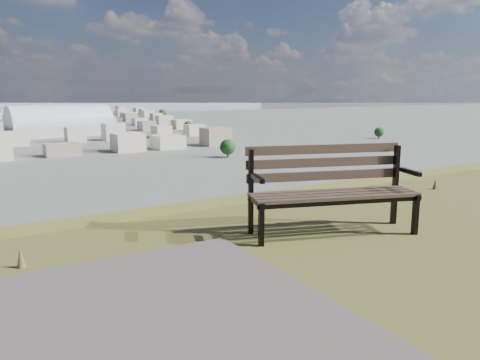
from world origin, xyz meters
TOP-DOWN VIEW (x-y plane):
  - park_bench at (-0.72, 2.35)m, footprint 1.97×1.18m
  - gravel_patch at (-3.32, 0.81)m, footprint 2.67×3.74m
  - arena at (51.77, 291.78)m, footprint 59.40×30.36m

SIDE VIEW (x-z plane):
  - arena at x=51.77m, z-range -6.37..17.72m
  - gravel_patch at x=-3.32m, z-range 25.00..25.07m
  - park_bench at x=-0.72m, z-range 25.06..26.05m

